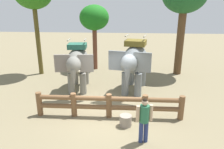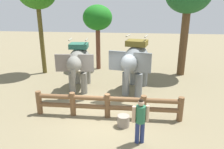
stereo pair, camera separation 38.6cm
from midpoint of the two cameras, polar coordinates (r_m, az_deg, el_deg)
ground_plane at (r=9.46m, az=0.18°, el=-10.64°), size 60.00×60.00×0.00m
log_fence at (r=8.97m, az=-0.00°, el=-8.01°), size 6.26×0.35×1.05m
elephant_near_left at (r=11.72m, az=-8.01°, el=3.32°), size 1.90×3.36×2.85m
elephant_center at (r=11.36m, az=7.30°, el=3.57°), size 2.21×3.68×3.09m
tourist_woman_in_black at (r=7.31m, az=9.22°, el=-11.54°), size 0.57×0.39×1.66m
tree_far_left at (r=15.52m, az=-3.19°, el=14.79°), size 2.09×2.09×4.66m
feed_bucket at (r=8.53m, az=4.41°, el=-12.39°), size 0.48×0.48×0.45m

